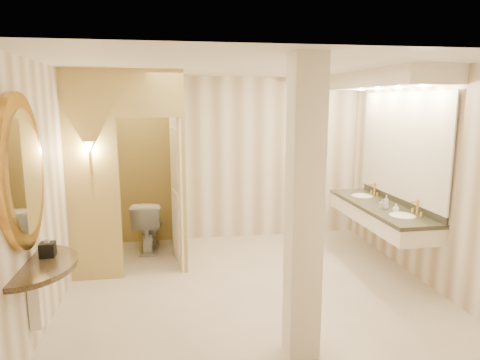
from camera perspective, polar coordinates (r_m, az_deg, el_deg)
The scene contains 16 objects.
floor at distance 5.62m, azimuth 1.18°, elevation -13.70°, with size 4.50×4.50×0.00m, color silver.
ceiling at distance 5.15m, azimuth 1.30°, elevation 14.90°, with size 4.50×4.50×0.00m, color silver.
wall_back at distance 7.17m, azimuth -1.67°, elevation 2.81°, with size 4.50×0.02×2.70m, color white.
wall_front at distance 3.32m, azimuth 7.54°, elevation -6.22°, with size 4.50×0.02×2.70m, color white.
wall_left at distance 5.30m, azimuth -23.44°, elevation -0.75°, with size 0.02×4.00×2.70m, color white.
wall_right at distance 6.04m, azimuth 22.72°, elevation 0.58°, with size 0.02×4.00×2.70m, color white.
toilet_closet at distance 6.09m, azimuth -10.80°, elevation 1.61°, with size 1.50×1.55×2.70m.
wall_sconce at distance 5.59m, azimuth -19.43°, elevation 4.02°, with size 0.14×0.14×0.42m.
vanity at distance 6.21m, azimuth 18.83°, elevation 3.66°, with size 0.75×2.36×2.09m.
console_shelf at distance 4.18m, azimuth -26.82°, elevation -3.86°, with size 1.05×1.05×1.97m.
pillar at distance 3.79m, azimuth 8.53°, elevation -4.17°, with size 0.28×0.28×2.70m, color white.
tissue_box at distance 4.41m, azimuth -24.27°, elevation -8.46°, with size 0.13×0.13×0.13m, color black.
toilet at distance 6.84m, azimuth -12.14°, elevation -5.92°, with size 0.45×0.79×0.80m, color white.
soap_bottle_a at distance 6.11m, azimuth 18.43°, elevation -3.00°, with size 0.06×0.06×0.12m, color beige.
soap_bottle_b at distance 5.96m, azimuth 20.07°, elevation -3.51°, with size 0.08×0.08×0.11m, color silver.
soap_bottle_c at distance 6.07m, azimuth 18.90°, elevation -2.81°, with size 0.07×0.07×0.19m, color #C6B28C.
Camera 1 is at (-0.94, -5.05, 2.30)m, focal length 32.00 mm.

